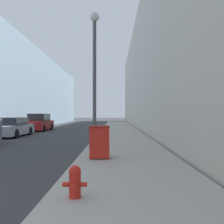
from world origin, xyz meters
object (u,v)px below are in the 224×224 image
parked_sedan_far (39,123)px  trash_bin (100,142)px  fire_hydrant (75,181)px  parked_sedan_near (12,128)px  lamppost (95,69)px

parked_sedan_far → trash_bin: bearing=-66.3°
fire_hydrant → parked_sedan_near: bearing=116.6°
lamppost → parked_sedan_near: bearing=135.8°
parked_sedan_near → parked_sedan_far: size_ratio=1.01×
fire_hydrant → lamppost: lamppost is taller
fire_hydrant → trash_bin: trash_bin is taller
fire_hydrant → parked_sedan_near: parked_sedan_near is taller
lamppost → parked_sedan_near: lamppost is taller
trash_bin → lamppost: 4.59m
lamppost → parked_sedan_far: (-6.66, 12.97, -3.15)m
fire_hydrant → lamppost: size_ratio=0.09×
fire_hydrant → parked_sedan_near: 15.69m
lamppost → parked_sedan_far: bearing=117.2°
fire_hydrant → parked_sedan_far: parked_sedan_far is taller
parked_sedan_far → lamppost: bearing=-62.8°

